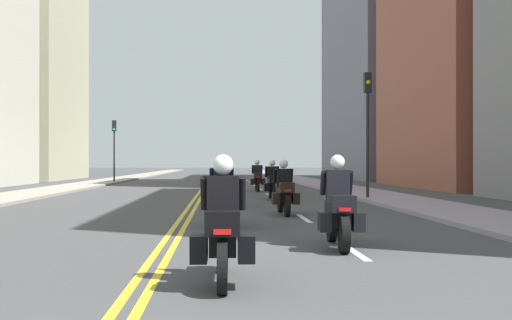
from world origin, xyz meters
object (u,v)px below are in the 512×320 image
motorcycle_4 (222,186)px  motorcycle_7 (257,178)px  motorcycle_1 (338,211)px  motorcycle_0 (223,231)px  motorcycle_5 (273,183)px  traffic_light_far (114,140)px  motorcycle_6 (222,181)px  motorcycle_3 (284,192)px  motorcycle_2 (222,198)px  traffic_light_near (368,113)px

motorcycle_4 → motorcycle_7: size_ratio=0.94×
motorcycle_1 → motorcycle_4: bearing=103.5°
motorcycle_0 → motorcycle_5: motorcycle_5 is taller
motorcycle_0 → traffic_light_far: 38.73m
motorcycle_4 → motorcycle_6: (0.02, 7.42, -0.03)m
motorcycle_3 → motorcycle_7: motorcycle_7 is taller
motorcycle_3 → traffic_light_far: (-9.62, 27.88, 2.53)m
motorcycle_2 → motorcycle_5: (2.10, 10.42, -0.00)m
motorcycle_5 → traffic_light_far: bearing=114.8°
motorcycle_6 → motorcycle_0: bearing=-89.9°
motorcycle_0 → traffic_light_far: (-7.81, 37.85, 2.52)m
motorcycle_0 → motorcycle_4: motorcycle_4 is taller
motorcycle_6 → motorcycle_1: bearing=-83.5°
motorcycle_6 → motorcycle_4: bearing=-90.0°
motorcycle_3 → traffic_light_near: traffic_light_near is taller
motorcycle_5 → motorcycle_6: (-2.05, 3.87, -0.02)m
motorcycle_4 → motorcycle_1: bearing=-81.2°
motorcycle_4 → traffic_light_near: bearing=23.6°
motorcycle_6 → traffic_light_far: 18.61m
motorcycle_7 → motorcycle_5: bearing=-88.9°
motorcycle_1 → motorcycle_7: (-0.13, 21.38, 0.03)m
motorcycle_2 → traffic_light_near: bearing=57.8°
traffic_light_near → motorcycle_1: bearing=-105.7°
motorcycle_3 → motorcycle_5: bearing=86.2°
motorcycle_2 → motorcycle_3: 3.58m
motorcycle_4 → traffic_light_near: 7.02m
motorcycle_0 → traffic_light_near: size_ratio=0.42×
motorcycle_0 → motorcycle_2: motorcycle_2 is taller
motorcycle_1 → motorcycle_4: size_ratio=1.04×
motorcycle_2 → motorcycle_5: 10.63m
motorcycle_1 → motorcycle_6: motorcycle_1 is taller
motorcycle_0 → motorcycle_2: (-0.00, 6.89, 0.02)m
motorcycle_1 → motorcycle_2: 4.34m
motorcycle_2 → motorcycle_4: (0.03, 6.87, 0.01)m
motorcycle_0 → motorcycle_5: bearing=84.0°
traffic_light_near → traffic_light_far: size_ratio=1.11×
motorcycle_0 → motorcycle_7: motorcycle_7 is taller
motorcycle_0 → motorcycle_1: (2.04, 3.05, -0.00)m
motorcycle_4 → traffic_light_far: bearing=106.2°
motorcycle_6 → traffic_light_near: traffic_light_near is taller
motorcycle_0 → motorcycle_6: motorcycle_6 is taller
traffic_light_near → motorcycle_0: bearing=-109.4°
motorcycle_1 → motorcycle_5: size_ratio=0.95×
motorcycle_1 → motorcycle_5: motorcycle_1 is taller
motorcycle_1 → motorcycle_7: bearing=93.2°
motorcycle_5 → traffic_light_near: traffic_light_near is taller
motorcycle_1 → motorcycle_4: 10.89m
motorcycle_2 → motorcycle_7: (1.91, 17.54, 0.01)m
motorcycle_1 → motorcycle_0: bearing=-120.9°
motorcycle_2 → motorcycle_7: 17.64m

